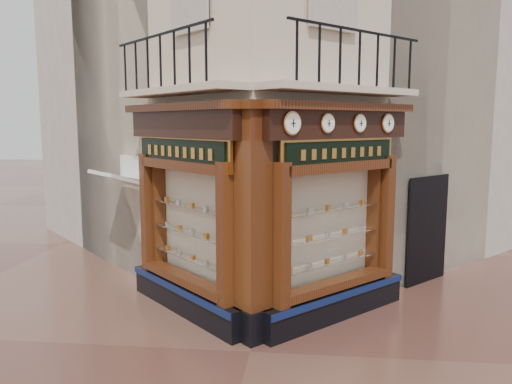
# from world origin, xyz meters

# --- Properties ---
(ground) EXTENTS (80.00, 80.00, 0.00)m
(ground) POSITION_xyz_m (0.00, 0.00, 0.00)
(ground) COLOR #553027
(ground) RESTS_ON ground
(main_building) EXTENTS (11.31, 11.31, 12.00)m
(main_building) POSITION_xyz_m (0.00, 6.16, 6.00)
(main_building) COLOR beige
(main_building) RESTS_ON ground
(neighbour_left) EXTENTS (11.31, 11.31, 11.00)m
(neighbour_left) POSITION_xyz_m (-2.47, 8.63, 5.50)
(neighbour_left) COLOR beige
(neighbour_left) RESTS_ON ground
(neighbour_right) EXTENTS (11.31, 11.31, 11.00)m
(neighbour_right) POSITION_xyz_m (2.47, 8.63, 5.50)
(neighbour_right) COLOR beige
(neighbour_right) RESTS_ON ground
(shopfront_left) EXTENTS (2.86, 2.86, 3.98)m
(shopfront_left) POSITION_xyz_m (-1.41, 1.57, 1.98)
(shopfront_left) COLOR black
(shopfront_left) RESTS_ON ground
(shopfront_right) EXTENTS (2.86, 2.86, 3.98)m
(shopfront_right) POSITION_xyz_m (1.41, 1.57, 1.98)
(shopfront_right) COLOR black
(shopfront_right) RESTS_ON ground
(corner_pilaster) EXTENTS (0.85, 0.85, 3.98)m
(corner_pilaster) POSITION_xyz_m (0.00, 0.50, 1.95)
(corner_pilaster) COLOR black
(corner_pilaster) RESTS_ON ground
(balcony) EXTENTS (5.94, 2.97, 1.03)m
(balcony) POSITION_xyz_m (0.00, 1.49, 4.22)
(balcony) COLOR beige
(balcony) RESTS_ON ground
(clock_a) EXTENTS (0.30, 0.30, 0.38)m
(clock_a) POSITION_xyz_m (0.62, 0.52, 3.62)
(clock_a) COLOR #B87A3D
(clock_a) RESTS_ON ground
(clock_b) EXTENTS (0.27, 0.27, 0.34)m
(clock_b) POSITION_xyz_m (1.20, 1.10, 3.62)
(clock_b) COLOR #B87A3D
(clock_b) RESTS_ON ground
(clock_c) EXTENTS (0.27, 0.27, 0.33)m
(clock_c) POSITION_xyz_m (1.79, 1.69, 3.62)
(clock_c) COLOR #B87A3D
(clock_c) RESTS_ON ground
(clock_d) EXTENTS (0.29, 0.29, 0.36)m
(clock_d) POSITION_xyz_m (2.37, 2.27, 3.62)
(clock_d) COLOR #B87A3D
(clock_d) RESTS_ON ground
(awning) EXTENTS (1.49, 1.49, 0.31)m
(awning) POSITION_xyz_m (-3.39, 3.18, 0.00)
(awning) COLOR silver
(awning) RESTS_ON ground
(signboard_left) EXTENTS (2.27, 2.27, 0.61)m
(signboard_left) POSITION_xyz_m (-1.46, 1.51, 3.10)
(signboard_left) COLOR gold
(signboard_left) RESTS_ON ground
(signboard_right) EXTENTS (2.09, 2.09, 0.56)m
(signboard_right) POSITION_xyz_m (1.46, 1.51, 3.10)
(signboard_right) COLOR gold
(signboard_right) RESTS_ON ground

